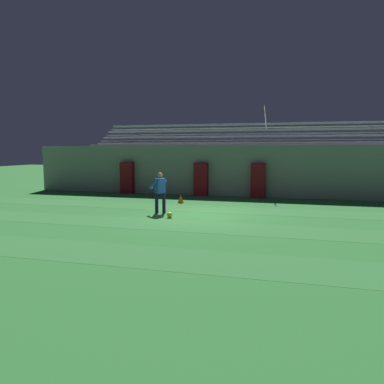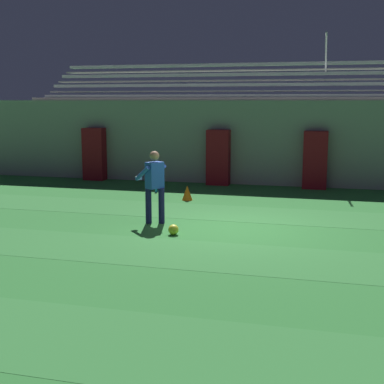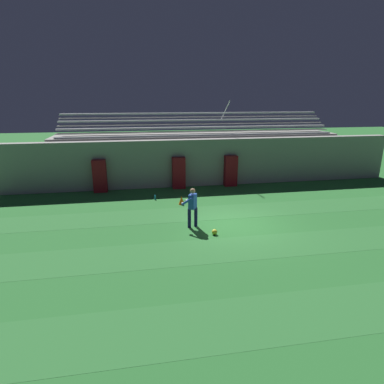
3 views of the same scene
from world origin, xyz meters
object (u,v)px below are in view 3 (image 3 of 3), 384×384
object	(u,v)px
water_bottle	(155,197)
soccer_ball	(214,232)
padding_pillar_gate_right	(231,171)
padding_pillar_far_left	(100,176)
traffic_cone	(182,200)
goalkeeper	(192,205)
padding_pillar_gate_left	(179,173)

from	to	relation	value
water_bottle	soccer_ball	bearing A→B (deg)	-67.65
padding_pillar_gate_right	soccer_ball	bearing A→B (deg)	-111.15
padding_pillar_far_left	traffic_cone	xyz separation A→B (m)	(4.22, -3.00, -0.71)
padding_pillar_gate_right	goalkeeper	size ratio (longest dim) A/B	1.10
soccer_ball	water_bottle	bearing A→B (deg)	112.35
padding_pillar_gate_right	water_bottle	xyz separation A→B (m)	(-4.69, -1.97, -0.80)
padding_pillar_far_left	traffic_cone	distance (m)	5.22
padding_pillar_gate_left	water_bottle	size ratio (longest dim) A/B	7.66
padding_pillar_gate_right	soccer_ball	size ratio (longest dim) A/B	8.36
padding_pillar_far_left	soccer_ball	distance (m)	8.54
padding_pillar_gate_left	goalkeeper	size ratio (longest dim) A/B	1.10
soccer_ball	water_bottle	distance (m)	5.32
goalkeeper	traffic_cone	size ratio (longest dim) A/B	3.98
padding_pillar_gate_left	traffic_cone	xyz separation A→B (m)	(-0.26, -3.00, -0.71)
goalkeeper	padding_pillar_gate_left	bearing A→B (deg)	87.71
padding_pillar_gate_right	padding_pillar_far_left	distance (m)	7.64
padding_pillar_gate_left	padding_pillar_far_left	xyz separation A→B (m)	(-4.48, 0.00, 0.00)
water_bottle	padding_pillar_far_left	bearing A→B (deg)	146.27
water_bottle	traffic_cone	bearing A→B (deg)	-38.95
traffic_cone	padding_pillar_gate_left	bearing A→B (deg)	84.96
padding_pillar_gate_right	padding_pillar_far_left	world-z (taller)	same
padding_pillar_gate_right	soccer_ball	xyz separation A→B (m)	(-2.66, -6.89, -0.81)
padding_pillar_gate_left	padding_pillar_gate_right	size ratio (longest dim) A/B	1.00
soccer_ball	water_bottle	size ratio (longest dim) A/B	0.92
padding_pillar_far_left	water_bottle	xyz separation A→B (m)	(2.95, -1.97, -0.80)
soccer_ball	traffic_cone	size ratio (longest dim) A/B	0.52
padding_pillar_far_left	goalkeeper	bearing A→B (deg)	-54.55
padding_pillar_gate_right	padding_pillar_far_left	size ratio (longest dim) A/B	1.00
goalkeeper	traffic_cone	xyz separation A→B (m)	(-0.03, 2.97, -0.74)
padding_pillar_far_left	water_bottle	distance (m)	3.64
traffic_cone	water_bottle	size ratio (longest dim) A/B	1.75
water_bottle	padding_pillar_gate_right	bearing A→B (deg)	22.80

